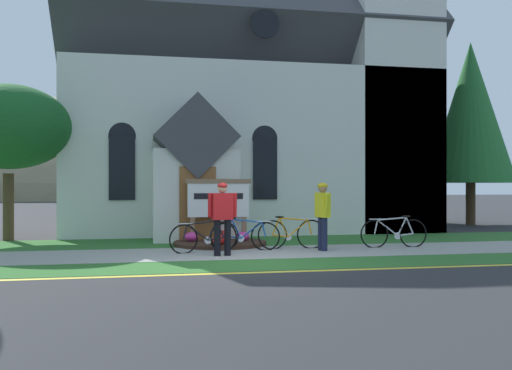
{
  "coord_description": "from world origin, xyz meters",
  "views": [
    {
      "loc": [
        -1.99,
        -11.05,
        1.58
      ],
      "look_at": [
        0.79,
        3.45,
        1.59
      ],
      "focal_mm": 38.67,
      "sensor_mm": 36.0,
      "label": 1
    }
  ],
  "objects_px": {
    "cyclist_in_yellow_jersey": "(323,211)",
    "yard_deciduous_tree": "(8,127)",
    "bicycle_white": "(292,234)",
    "bicycle_orange": "(204,237)",
    "bicycle_yellow": "(244,235)",
    "cyclist_in_red_jersey": "(222,213)",
    "bicycle_red": "(394,233)",
    "roadside_conifer": "(471,113)",
    "church_sign": "(218,201)"
  },
  "relations": [
    {
      "from": "church_sign",
      "to": "cyclist_in_red_jersey",
      "type": "relative_size",
      "value": 1.08
    },
    {
      "from": "church_sign",
      "to": "bicycle_white",
      "type": "distance_m",
      "value": 2.36
    },
    {
      "from": "bicycle_white",
      "to": "bicycle_orange",
      "type": "bearing_deg",
      "value": -171.79
    },
    {
      "from": "cyclist_in_red_jersey",
      "to": "church_sign",
      "type": "bearing_deg",
      "value": 85.02
    },
    {
      "from": "bicycle_white",
      "to": "bicycle_yellow",
      "type": "bearing_deg",
      "value": -177.6
    },
    {
      "from": "bicycle_yellow",
      "to": "bicycle_white",
      "type": "bearing_deg",
      "value": 2.4
    },
    {
      "from": "bicycle_orange",
      "to": "cyclist_in_red_jersey",
      "type": "xyz_separation_m",
      "value": [
        0.33,
        -0.75,
        0.6
      ]
    },
    {
      "from": "cyclist_in_red_jersey",
      "to": "roadside_conifer",
      "type": "xyz_separation_m",
      "value": [
        11.03,
        7.8,
        3.54
      ]
    },
    {
      "from": "bicycle_white",
      "to": "cyclist_in_red_jersey",
      "type": "height_order",
      "value": "cyclist_in_red_jersey"
    },
    {
      "from": "bicycle_yellow",
      "to": "bicycle_white",
      "type": "xyz_separation_m",
      "value": [
        1.2,
        0.05,
        0.01
      ]
    },
    {
      "from": "church_sign",
      "to": "cyclist_in_yellow_jersey",
      "type": "bearing_deg",
      "value": -42.12
    },
    {
      "from": "bicycle_yellow",
      "to": "yard_deciduous_tree",
      "type": "height_order",
      "value": "yard_deciduous_tree"
    },
    {
      "from": "bicycle_orange",
      "to": "bicycle_yellow",
      "type": "bearing_deg",
      "value": 14.91
    },
    {
      "from": "yard_deciduous_tree",
      "to": "roadside_conifer",
      "type": "bearing_deg",
      "value": 10.82
    },
    {
      "from": "bicycle_orange",
      "to": "cyclist_in_red_jersey",
      "type": "relative_size",
      "value": 1.01
    },
    {
      "from": "roadside_conifer",
      "to": "bicycle_yellow",
      "type": "bearing_deg",
      "value": -146.76
    },
    {
      "from": "bicycle_yellow",
      "to": "yard_deciduous_tree",
      "type": "relative_size",
      "value": 0.37
    },
    {
      "from": "church_sign",
      "to": "cyclist_in_yellow_jersey",
      "type": "xyz_separation_m",
      "value": [
        2.28,
        -2.06,
        -0.2
      ]
    },
    {
      "from": "cyclist_in_red_jersey",
      "to": "yard_deciduous_tree",
      "type": "bearing_deg",
      "value": 140.39
    },
    {
      "from": "cyclist_in_yellow_jersey",
      "to": "bicycle_orange",
      "type": "bearing_deg",
      "value": 175.14
    },
    {
      "from": "bicycle_orange",
      "to": "bicycle_white",
      "type": "relative_size",
      "value": 0.96
    },
    {
      "from": "bicycle_red",
      "to": "bicycle_orange",
      "type": "xyz_separation_m",
      "value": [
        -4.85,
        -0.12,
        -0.01
      ]
    },
    {
      "from": "yard_deciduous_tree",
      "to": "cyclist_in_red_jersey",
      "type": "bearing_deg",
      "value": -39.61
    },
    {
      "from": "church_sign",
      "to": "bicycle_white",
      "type": "relative_size",
      "value": 1.03
    },
    {
      "from": "bicycle_red",
      "to": "bicycle_yellow",
      "type": "bearing_deg",
      "value": 177.73
    },
    {
      "from": "bicycle_yellow",
      "to": "bicycle_orange",
      "type": "distance_m",
      "value": 1.04
    },
    {
      "from": "church_sign",
      "to": "bicycle_red",
      "type": "bearing_deg",
      "value": -21.63
    },
    {
      "from": "bicycle_red",
      "to": "church_sign",
      "type": "bearing_deg",
      "value": 158.37
    },
    {
      "from": "cyclist_in_red_jersey",
      "to": "roadside_conifer",
      "type": "relative_size",
      "value": 0.22
    },
    {
      "from": "bicycle_orange",
      "to": "cyclist_in_red_jersey",
      "type": "bearing_deg",
      "value": -65.93
    },
    {
      "from": "bicycle_yellow",
      "to": "cyclist_in_red_jersey",
      "type": "xyz_separation_m",
      "value": [
        -0.67,
        -1.02,
        0.59
      ]
    },
    {
      "from": "church_sign",
      "to": "yard_deciduous_tree",
      "type": "height_order",
      "value": "yard_deciduous_tree"
    },
    {
      "from": "cyclist_in_yellow_jersey",
      "to": "bicycle_red",
      "type": "bearing_deg",
      "value": 10.05
    },
    {
      "from": "cyclist_in_yellow_jersey",
      "to": "yard_deciduous_tree",
      "type": "relative_size",
      "value": 0.37
    },
    {
      "from": "church_sign",
      "to": "bicycle_red",
      "type": "xyz_separation_m",
      "value": [
        4.29,
        -1.7,
        -0.78
      ]
    },
    {
      "from": "bicycle_yellow",
      "to": "roadside_conifer",
      "type": "xyz_separation_m",
      "value": [
        10.36,
        6.79,
        4.13
      ]
    },
    {
      "from": "cyclist_in_red_jersey",
      "to": "yard_deciduous_tree",
      "type": "height_order",
      "value": "yard_deciduous_tree"
    },
    {
      "from": "church_sign",
      "to": "bicycle_orange",
      "type": "height_order",
      "value": "church_sign"
    },
    {
      "from": "roadside_conifer",
      "to": "yard_deciduous_tree",
      "type": "height_order",
      "value": "roadside_conifer"
    },
    {
      "from": "roadside_conifer",
      "to": "cyclist_in_yellow_jersey",
      "type": "bearing_deg",
      "value": -139.45
    },
    {
      "from": "bicycle_white",
      "to": "cyclist_in_yellow_jersey",
      "type": "relative_size",
      "value": 1.05
    },
    {
      "from": "church_sign",
      "to": "bicycle_yellow",
      "type": "distance_m",
      "value": 1.8
    },
    {
      "from": "bicycle_orange",
      "to": "bicycle_white",
      "type": "bearing_deg",
      "value": 8.21
    },
    {
      "from": "cyclist_in_red_jersey",
      "to": "bicycle_white",
      "type": "bearing_deg",
      "value": 29.65
    },
    {
      "from": "cyclist_in_yellow_jersey",
      "to": "roadside_conifer",
      "type": "xyz_separation_m",
      "value": [
        8.53,
        7.3,
        3.54
      ]
    },
    {
      "from": "church_sign",
      "to": "cyclist_in_yellow_jersey",
      "type": "distance_m",
      "value": 3.08
    },
    {
      "from": "yard_deciduous_tree",
      "to": "cyclist_in_yellow_jersey",
      "type": "bearing_deg",
      "value": -26.98
    },
    {
      "from": "bicycle_yellow",
      "to": "roadside_conifer",
      "type": "height_order",
      "value": "roadside_conifer"
    },
    {
      "from": "bicycle_yellow",
      "to": "roadside_conifer",
      "type": "relative_size",
      "value": 0.23
    },
    {
      "from": "bicycle_white",
      "to": "yard_deciduous_tree",
      "type": "xyz_separation_m",
      "value": [
        -7.47,
        3.56,
        2.87
      ]
    }
  ]
}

